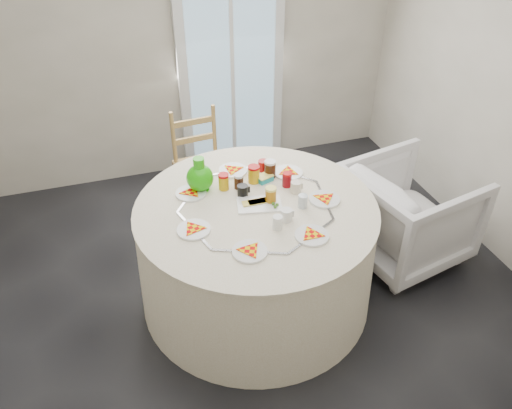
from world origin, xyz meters
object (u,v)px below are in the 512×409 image
object	(u,v)px
armchair	(407,213)
wooden_chair	(202,166)
green_pitcher	(200,179)

from	to	relation	value
armchair	wooden_chair	bearing A→B (deg)	41.37
wooden_chair	green_pitcher	xyz separation A→B (m)	(-0.17, -0.80, 0.40)
wooden_chair	green_pitcher	world-z (taller)	green_pitcher
wooden_chair	armchair	xyz separation A→B (m)	(1.37, -1.03, -0.08)
armchair	green_pitcher	size ratio (longest dim) A/B	3.60
wooden_chair	green_pitcher	size ratio (longest dim) A/B	3.96
wooden_chair	green_pitcher	distance (m)	0.91
wooden_chair	armchair	bearing A→B (deg)	-41.46
green_pitcher	armchair	bearing A→B (deg)	5.10
armchair	green_pitcher	bearing A→B (deg)	70.00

